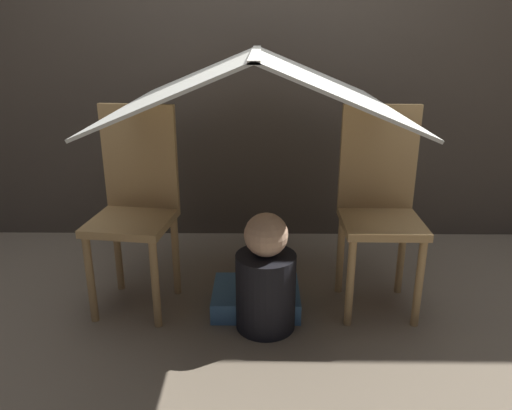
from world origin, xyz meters
TOP-DOWN VIEW (x-y plane):
  - ground_plane at (0.00, 0.00)m, footprint 8.80×8.80m
  - wall_back at (0.00, 1.00)m, footprint 7.00×0.05m
  - chair_left at (-0.57, 0.13)m, footprint 0.41×0.41m
  - chair_right at (0.58, 0.13)m, footprint 0.37×0.37m
  - sheet_canopy at (0.00, 0.06)m, footprint 1.16×1.28m
  - person_front at (0.05, -0.11)m, footprint 0.27×0.27m
  - floor_cushion at (-0.00, 0.05)m, footprint 0.42×0.33m

SIDE VIEW (x-z plane):
  - ground_plane at x=0.00m, z-range 0.00..0.00m
  - floor_cushion at x=0.00m, z-range 0.00..0.10m
  - person_front at x=0.05m, z-range -0.04..0.51m
  - chair_left at x=-0.57m, z-range 0.04..1.00m
  - chair_right at x=0.58m, z-range 0.04..1.00m
  - sheet_canopy at x=0.00m, z-range 0.96..1.20m
  - wall_back at x=0.00m, z-range 0.00..2.50m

